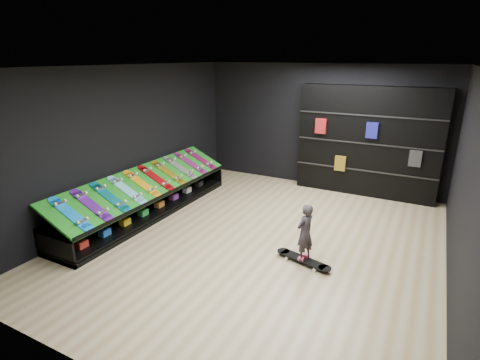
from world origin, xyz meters
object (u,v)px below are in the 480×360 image
at_px(display_rack, 149,202).
at_px(child, 304,243).
at_px(back_shelving, 367,142).
at_px(floor_skateboard, 303,261).

bearing_deg(display_rack, child, -6.91).
bearing_deg(display_rack, back_shelving, 41.59).
xyz_separation_m(back_shelving, child, (-0.23, -3.75, -0.90)).
relative_size(display_rack, back_shelving, 1.42).
relative_size(back_shelving, child, 5.69).
relative_size(display_rack, child, 8.09).
bearing_deg(child, floor_skateboard, 111.85).
relative_size(floor_skateboard, child, 1.76).
bearing_deg(back_shelving, floor_skateboard, -93.46).
distance_m(display_rack, child, 3.54).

